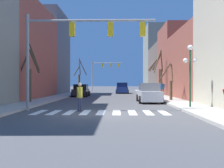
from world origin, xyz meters
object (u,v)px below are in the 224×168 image
object	(u,v)px
car_parked_left_near	(149,93)
pedestrian_crossing_street	(162,87)
traffic_signal_near	(77,38)
street_lamp_right_corner	(190,63)
pedestrian_on_right_sidewalk	(80,94)
street_tree_left_near	(170,83)
street_tree_left_mid	(79,76)
street_tree_right_far	(30,78)
traffic_signal_far	(103,69)
car_parked_left_far	(81,91)
car_driving_toward_lane	(122,88)
street_tree_right_near	(159,73)

from	to	relation	value
car_parked_left_near	pedestrian_crossing_street	size ratio (longest dim) A/B	2.69
traffic_signal_near	street_lamp_right_corner	size ratio (longest dim) A/B	1.96
pedestrian_on_right_sidewalk	street_tree_left_near	world-z (taller)	street_tree_left_near
traffic_signal_near	street_tree_left_mid	xyz separation A→B (m)	(-4.58, 32.55, -1.37)
street_tree_right_far	pedestrian_crossing_street	bearing A→B (deg)	37.41
traffic_signal_far	pedestrian_on_right_sidewalk	world-z (taller)	traffic_signal_far
car_parked_left_near	pedestrian_crossing_street	bearing A→B (deg)	-17.27
street_lamp_right_corner	car_parked_left_far	distance (m)	18.64
pedestrian_crossing_street	car_driving_toward_lane	bearing A→B (deg)	-85.59
traffic_signal_far	car_parked_left_far	size ratio (longest dim) A/B	1.53
pedestrian_crossing_street	car_parked_left_far	bearing A→B (deg)	-28.04
traffic_signal_near	car_parked_left_near	size ratio (longest dim) A/B	1.72
street_lamp_right_corner	car_driving_toward_lane	bearing A→B (deg)	98.76
car_parked_left_near	pedestrian_on_right_sidewalk	world-z (taller)	pedestrian_on_right_sidewalk
street_lamp_right_corner	street_tree_left_near	world-z (taller)	street_lamp_right_corner
traffic_signal_near	pedestrian_on_right_sidewalk	world-z (taller)	traffic_signal_near
street_tree_left_near	traffic_signal_near	bearing A→B (deg)	-131.87
pedestrian_on_right_sidewalk	traffic_signal_far	bearing A→B (deg)	10.83
traffic_signal_far	street_tree_right_near	bearing A→B (deg)	-70.68
car_parked_left_near	car_driving_toward_lane	distance (m)	20.25
street_lamp_right_corner	pedestrian_crossing_street	world-z (taller)	street_lamp_right_corner
pedestrian_on_right_sidewalk	car_parked_left_far	bearing A→B (deg)	17.30
traffic_signal_far	car_parked_left_near	bearing A→B (deg)	-80.07
traffic_signal_near	street_tree_right_near	size ratio (longest dim) A/B	1.37
car_parked_left_far	street_tree_left_near	bearing A→B (deg)	-133.23
pedestrian_on_right_sidewalk	street_tree_right_far	distance (m)	7.75
car_parked_left_far	car_driving_toward_lane	distance (m)	11.31
street_tree_left_near	street_tree_right_near	size ratio (longest dim) A/B	0.59
car_parked_left_near	street_tree_right_near	size ratio (longest dim) A/B	0.80
street_lamp_right_corner	street_tree_left_near	size ratio (longest dim) A/B	1.19
traffic_signal_far	car_parked_left_far	bearing A→B (deg)	-93.50
car_parked_left_near	street_tree_left_near	bearing A→B (deg)	-59.18
car_parked_left_near	street_tree_right_far	world-z (taller)	street_tree_right_far
pedestrian_crossing_street	pedestrian_on_right_sidewalk	distance (m)	17.14
traffic_signal_near	car_parked_left_far	size ratio (longest dim) A/B	1.86
car_parked_left_near	street_lamp_right_corner	bearing A→B (deg)	-161.02
pedestrian_crossing_street	street_lamp_right_corner	bearing A→B (deg)	71.45
traffic_signal_near	pedestrian_crossing_street	distance (m)	17.28
car_parked_left_far	pedestrian_crossing_street	xyz separation A→B (m)	(9.91, -2.06, 0.44)
street_tree_left_mid	street_lamp_right_corner	bearing A→B (deg)	-69.37
traffic_signal_far	street_lamp_right_corner	world-z (taller)	traffic_signal_far
pedestrian_on_right_sidewalk	street_tree_right_near	world-z (taller)	street_tree_right_near
car_parked_left_near	car_driving_toward_lane	bearing A→B (deg)	5.70
street_tree_right_near	pedestrian_crossing_street	bearing A→B (deg)	-86.92
street_tree_left_mid	pedestrian_on_right_sidewalk	bearing A→B (deg)	-81.65
street_lamp_right_corner	pedestrian_on_right_sidewalk	distance (m)	7.41
car_parked_left_near	street_tree_right_near	distance (m)	10.54
car_driving_toward_lane	pedestrian_on_right_sidewalk	world-z (taller)	car_driving_toward_lane
pedestrian_on_right_sidewalk	street_tree_right_near	distance (m)	18.91
car_parked_left_near	street_tree_left_near	xyz separation A→B (m)	(2.12, 1.27, 0.89)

